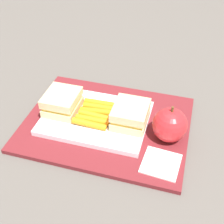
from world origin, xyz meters
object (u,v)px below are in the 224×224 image
at_px(carrot_sticks_bundle, 96,113).
at_px(apple, 170,125).
at_px(sandwich_half_left, 62,102).
at_px(paper_napkin, 161,163).
at_px(food_tray, 96,118).
at_px(sandwich_half_right, 130,115).

height_order(carrot_sticks_bundle, apple, apple).
bearing_deg(sandwich_half_left, carrot_sticks_bundle, 0.20).
xyz_separation_m(sandwich_half_left, paper_napkin, (0.24, -0.09, -0.03)).
relative_size(food_tray, paper_napkin, 3.29).
distance_m(carrot_sticks_bundle, apple, 0.16).
relative_size(food_tray, apple, 2.78).
distance_m(sandwich_half_right, apple, 0.09).
bearing_deg(apple, sandwich_half_right, 172.62).
bearing_deg(carrot_sticks_bundle, sandwich_half_left, -179.80).
height_order(sandwich_half_right, apple, apple).
distance_m(food_tray, carrot_sticks_bundle, 0.01).
distance_m(sandwich_half_right, carrot_sticks_bundle, 0.08).
distance_m(food_tray, sandwich_half_left, 0.08).
height_order(apple, paper_napkin, apple).
xyz_separation_m(sandwich_half_left, apple, (0.24, -0.01, 0.00)).
distance_m(sandwich_half_left, apple, 0.24).
relative_size(food_tray, carrot_sticks_bundle, 2.61).
height_order(sandwich_half_right, carrot_sticks_bundle, sandwich_half_right).
xyz_separation_m(carrot_sticks_bundle, paper_napkin, (0.16, -0.09, -0.02)).
distance_m(apple, paper_napkin, 0.08).
bearing_deg(apple, sandwich_half_left, 177.39).
xyz_separation_m(carrot_sticks_bundle, apple, (0.16, -0.01, 0.02)).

